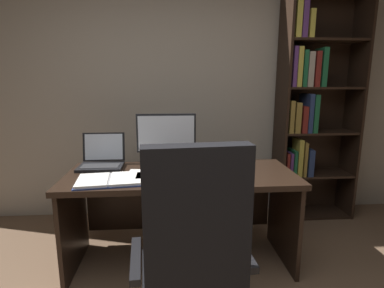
# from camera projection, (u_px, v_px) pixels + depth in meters

# --- Properties ---
(wall_back) EXTENTS (5.26, 0.12, 2.60)m
(wall_back) POSITION_uv_depth(u_px,v_px,m) (177.00, 91.00, 3.12)
(wall_back) COLOR #A89E8E
(wall_back) RESTS_ON ground
(desk) EXTENTS (1.68, 0.68, 0.73)m
(desk) POSITION_uv_depth(u_px,v_px,m) (181.00, 194.00, 2.35)
(desk) COLOR black
(desk) RESTS_ON ground
(bookshelf) EXTENTS (0.78, 0.34, 2.22)m
(bookshelf) POSITION_uv_depth(u_px,v_px,m) (309.00, 110.00, 3.02)
(bookshelf) COLOR black
(bookshelf) RESTS_ON ground
(office_chair) EXTENTS (0.64, 0.60, 1.14)m
(office_chair) POSITION_uv_depth(u_px,v_px,m) (193.00, 270.00, 1.49)
(office_chair) COLOR black
(office_chair) RESTS_ON ground
(monitor) EXTENTS (0.47, 0.16, 0.42)m
(monitor) POSITION_uv_depth(u_px,v_px,m) (166.00, 140.00, 2.40)
(monitor) COLOR black
(monitor) RESTS_ON desk
(laptop) EXTENTS (0.34, 0.30, 0.25)m
(laptop) POSITION_uv_depth(u_px,v_px,m) (102.00, 160.00, 2.40)
(laptop) COLOR black
(laptop) RESTS_ON desk
(keyboard) EXTENTS (0.42, 0.15, 0.02)m
(keyboard) POSITION_uv_depth(u_px,v_px,m) (167.00, 176.00, 2.12)
(keyboard) COLOR black
(keyboard) RESTS_ON desk
(computer_mouse) EXTENTS (0.06, 0.10, 0.04)m
(computer_mouse) POSITION_uv_depth(u_px,v_px,m) (209.00, 174.00, 2.14)
(computer_mouse) COLOR black
(computer_mouse) RESTS_ON desk
(reading_stand_with_book) EXTENTS (0.34, 0.25, 0.13)m
(reading_stand_with_book) POSITION_uv_depth(u_px,v_px,m) (219.00, 154.00, 2.51)
(reading_stand_with_book) COLOR black
(reading_stand_with_book) RESTS_ON desk
(open_binder) EXTENTS (0.46, 0.34, 0.02)m
(open_binder) POSITION_uv_depth(u_px,v_px,m) (110.00, 180.00, 2.04)
(open_binder) COLOR navy
(open_binder) RESTS_ON desk
(notepad) EXTENTS (0.17, 0.23, 0.01)m
(notepad) POSITION_uv_depth(u_px,v_px,m) (138.00, 174.00, 2.19)
(notepad) COLOR silver
(notepad) RESTS_ON desk
(pen) EXTENTS (0.14, 0.02, 0.01)m
(pen) POSITION_uv_depth(u_px,v_px,m) (140.00, 173.00, 2.19)
(pen) COLOR navy
(pen) RESTS_ON notepad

